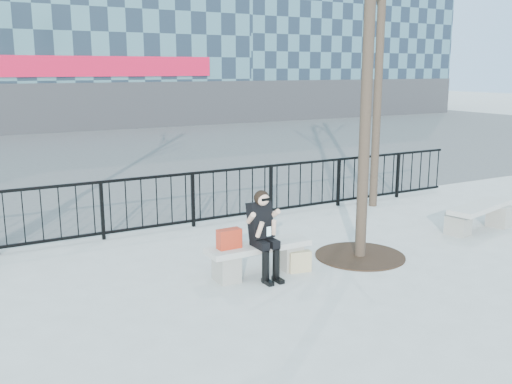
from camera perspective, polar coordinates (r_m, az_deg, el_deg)
ground at (r=8.85m, az=0.28°, el=-8.21°), size 120.00×120.00×0.00m
street_surface at (r=22.79m, az=-18.72°, el=3.81°), size 60.00×23.00×0.01m
railing at (r=11.29m, az=-7.26°, el=-0.85°), size 14.00×0.06×1.10m
tree_grate at (r=9.80m, az=10.34°, el=-6.29°), size 1.50×1.50×0.02m
bench_main at (r=8.75m, az=0.28°, el=-6.37°), size 1.65×0.46×0.49m
bench_second at (r=11.90m, az=21.46°, el=-2.10°), size 1.75×0.49×0.52m
seated_woman at (r=8.51m, az=0.82°, el=-4.31°), size 0.50×0.64×1.34m
handbag at (r=8.44m, az=-2.71°, el=-4.69°), size 0.36×0.17×0.29m
shopping_bag at (r=8.93m, az=4.40°, el=-6.95°), size 0.37×0.20×0.33m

